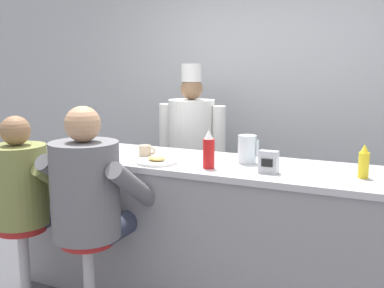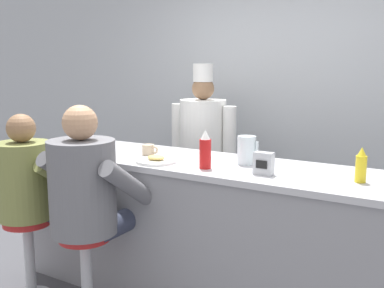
% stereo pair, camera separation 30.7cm
% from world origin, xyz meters
% --- Properties ---
extents(wall_back, '(10.00, 0.06, 2.70)m').
position_xyz_m(wall_back, '(0.00, 1.81, 1.35)').
color(wall_back, '#B2B7BC').
rests_on(wall_back, ground_plane).
extents(diner_counter, '(2.90, 0.73, 1.01)m').
position_xyz_m(diner_counter, '(0.00, 0.36, 0.51)').
color(diner_counter, gray).
rests_on(diner_counter, ground_plane).
extents(ketchup_bottle_red, '(0.08, 0.08, 0.25)m').
position_xyz_m(ketchup_bottle_red, '(0.09, 0.18, 1.13)').
color(ketchup_bottle_red, red).
rests_on(ketchup_bottle_red, diner_counter).
extents(mustard_bottle_yellow, '(0.06, 0.06, 0.20)m').
position_xyz_m(mustard_bottle_yellow, '(1.01, 0.33, 1.10)').
color(mustard_bottle_yellow, yellow).
rests_on(mustard_bottle_yellow, diner_counter).
extents(water_pitcher_clear, '(0.14, 0.12, 0.19)m').
position_xyz_m(water_pitcher_clear, '(0.26, 0.43, 1.11)').
color(water_pitcher_clear, silver).
rests_on(water_pitcher_clear, diner_counter).
extents(breakfast_plate, '(0.27, 0.27, 0.05)m').
position_xyz_m(breakfast_plate, '(-0.29, 0.16, 1.03)').
color(breakfast_plate, white).
rests_on(breakfast_plate, diner_counter).
extents(cereal_bowl, '(0.13, 0.13, 0.06)m').
position_xyz_m(cereal_bowl, '(-1.06, 0.18, 1.04)').
color(cereal_bowl, white).
rests_on(cereal_bowl, diner_counter).
extents(coffee_mug_tan, '(0.13, 0.09, 0.08)m').
position_xyz_m(coffee_mug_tan, '(-0.49, 0.35, 1.05)').
color(coffee_mug_tan, beige).
rests_on(coffee_mug_tan, diner_counter).
extents(napkin_dispenser_chrome, '(0.12, 0.07, 0.14)m').
position_xyz_m(napkin_dispenser_chrome, '(0.47, 0.21, 1.08)').
color(napkin_dispenser_chrome, silver).
rests_on(napkin_dispenser_chrome, diner_counter).
extents(diner_seated_olive, '(0.58, 0.57, 1.34)m').
position_xyz_m(diner_seated_olive, '(-1.09, -0.25, 0.83)').
color(diner_seated_olive, '#B2B5BA').
rests_on(diner_seated_olive, ground_plane).
extents(diner_seated_grey, '(0.64, 0.63, 1.42)m').
position_xyz_m(diner_seated_grey, '(-0.54, -0.24, 0.87)').
color(diner_seated_grey, '#B2B5BA').
rests_on(diner_seated_grey, ground_plane).
extents(cook_in_whites_near, '(0.66, 0.42, 1.68)m').
position_xyz_m(cook_in_whites_near, '(-0.53, 1.25, 0.92)').
color(cook_in_whites_near, '#232328').
rests_on(cook_in_whites_near, ground_plane).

